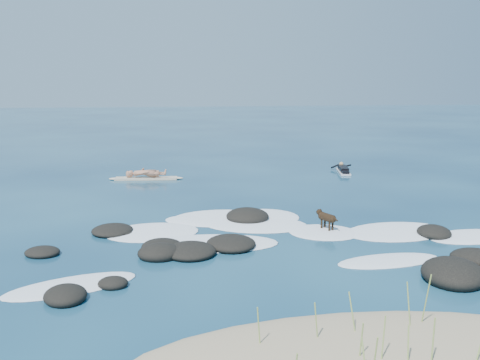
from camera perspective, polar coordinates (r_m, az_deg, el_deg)
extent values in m
plane|color=#0A2642|center=(16.62, 3.90, -5.52)|extent=(160.00, 160.00, 0.00)
cylinder|color=#8DA851|center=(9.09, 19.87, -16.31)|extent=(0.03, 0.04, 0.94)
cylinder|color=#8DA851|center=(9.25, 2.03, -15.57)|extent=(0.10, 0.11, 0.81)
cylinder|color=#8DA851|center=(9.01, 15.01, -16.43)|extent=(0.09, 0.07, 0.89)
cylinder|color=#8DA851|center=(10.30, 17.56, -12.81)|extent=(0.14, 0.05, 0.96)
cylinder|color=#8DA851|center=(10.44, 19.23, -12.08)|extent=(0.04, 0.30, 1.11)
cylinder|color=#8DA851|center=(9.01, 12.78, -16.72)|extent=(0.04, 0.16, 0.78)
cylinder|color=#8DA851|center=(9.03, 17.49, -16.91)|extent=(0.05, 0.13, 0.77)
cylinder|color=#8DA851|center=(9.49, 8.15, -14.95)|extent=(0.13, 0.11, 0.81)
cylinder|color=#8DA851|center=(9.85, 11.92, -13.96)|extent=(0.16, 0.12, 0.86)
ellipsoid|color=black|center=(14.80, -6.17, -7.35)|extent=(0.84, 0.90, 0.24)
ellipsoid|color=black|center=(15.08, 23.91, -7.67)|extent=(1.67, 1.60, 0.46)
ellipsoid|color=black|center=(16.68, -12.47, -5.52)|extent=(0.66, 0.71, 0.20)
ellipsoid|color=black|center=(14.41, -8.61, -7.68)|extent=(1.31, 1.25, 0.47)
ellipsoid|color=black|center=(17.15, 19.99, -5.28)|extent=(1.28, 1.44, 0.41)
ellipsoid|color=black|center=(15.08, -0.97, -6.79)|extent=(1.62, 1.70, 0.39)
ellipsoid|color=black|center=(15.37, -20.34, -7.24)|extent=(1.17, 1.09, 0.29)
ellipsoid|color=black|center=(12.67, -13.40, -10.67)|extent=(0.80, 0.74, 0.29)
ellipsoid|color=black|center=(16.88, -13.47, -5.25)|extent=(1.37, 1.45, 0.32)
ellipsoid|color=black|center=(17.86, 0.80, -3.90)|extent=(1.83, 1.87, 0.53)
ellipsoid|color=black|center=(13.63, 21.77, -9.23)|extent=(2.06, 2.22, 0.63)
ellipsoid|color=black|center=(14.52, -5.34, -7.55)|extent=(1.54, 1.60, 0.38)
ellipsoid|color=black|center=(15.00, -8.31, -7.04)|extent=(1.40, 1.47, 0.36)
ellipsoid|color=black|center=(12.21, -18.14, -11.63)|extent=(1.14, 1.25, 0.39)
ellipsoid|color=white|center=(17.88, -5.10, -4.34)|extent=(2.22, 1.91, 0.12)
ellipsoid|color=white|center=(12.94, -17.56, -10.73)|extent=(3.27, 2.23, 0.12)
ellipsoid|color=white|center=(15.41, -3.11, -6.77)|extent=(4.05, 2.18, 0.12)
ellipsoid|color=white|center=(18.16, -2.18, -4.07)|extent=(3.32, 2.42, 0.12)
ellipsoid|color=white|center=(14.48, 15.58, -8.31)|extent=(2.98, 1.44, 0.12)
ellipsoid|color=white|center=(17.46, 23.48, -5.56)|extent=(3.00, 1.87, 0.12)
ellipsoid|color=white|center=(17.38, 1.63, -4.74)|extent=(3.84, 2.97, 0.12)
ellipsoid|color=white|center=(18.27, 2.52, -3.98)|extent=(2.61, 2.51, 0.12)
ellipsoid|color=white|center=(17.24, 16.35, -5.30)|extent=(3.64, 2.63, 0.12)
ellipsoid|color=white|center=(16.67, 8.94, -5.54)|extent=(2.62, 2.40, 0.12)
ellipsoid|color=white|center=(16.71, -9.35, -5.52)|extent=(3.07, 2.43, 0.12)
ellipsoid|color=white|center=(16.93, 9.15, -5.29)|extent=(1.10, 0.90, 0.12)
cube|color=beige|center=(25.55, -9.97, 0.17)|extent=(2.92, 0.83, 0.10)
ellipsoid|color=beige|center=(25.43, -6.74, 0.21)|extent=(0.60, 0.37, 0.10)
ellipsoid|color=beige|center=(25.75, -13.17, 0.13)|extent=(0.60, 0.37, 0.10)
imported|color=#AA7459|center=(25.39, -10.05, 2.36)|extent=(0.50, 0.72, 1.88)
cube|color=silver|center=(27.59, 10.95, 0.90)|extent=(0.89, 2.20, 0.08)
ellipsoid|color=silver|center=(28.64, 10.65, 1.26)|extent=(0.34, 0.51, 0.08)
cube|color=black|center=(27.56, 10.96, 1.20)|extent=(0.64, 1.37, 0.21)
sphere|color=tan|center=(28.29, 10.76, 1.68)|extent=(0.26, 0.26, 0.22)
cylinder|color=black|center=(28.42, 10.16, 1.48)|extent=(0.55, 0.20, 0.24)
cylinder|color=black|center=(28.49, 11.25, 1.47)|extent=(0.50, 0.37, 0.24)
cube|color=black|center=(26.85, 11.17, 0.86)|extent=(0.43, 0.59, 0.14)
cylinder|color=black|center=(16.73, 9.29, -3.96)|extent=(0.44, 0.58, 0.25)
sphere|color=black|center=(16.90, 8.77, -3.80)|extent=(0.35, 0.35, 0.26)
sphere|color=black|center=(16.56, 9.83, -4.13)|extent=(0.31, 0.31, 0.24)
sphere|color=black|center=(16.99, 8.45, -3.40)|extent=(0.25, 0.25, 0.19)
cone|color=black|center=(17.07, 8.20, -3.37)|extent=(0.14, 0.15, 0.10)
cone|color=black|center=(16.93, 8.35, -3.18)|extent=(0.10, 0.09, 0.09)
cone|color=black|center=(17.00, 8.60, -3.14)|extent=(0.10, 0.09, 0.09)
cylinder|color=black|center=(16.89, 8.69, -4.76)|extent=(0.08, 0.08, 0.34)
cylinder|color=black|center=(16.97, 9.04, -4.69)|extent=(0.08, 0.08, 0.34)
cylinder|color=black|center=(16.63, 9.50, -5.02)|extent=(0.08, 0.08, 0.34)
cylinder|color=black|center=(16.71, 9.85, -4.95)|extent=(0.08, 0.08, 0.34)
cylinder|color=black|center=(16.47, 10.10, -4.06)|extent=(0.14, 0.24, 0.15)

